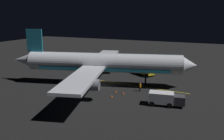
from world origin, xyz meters
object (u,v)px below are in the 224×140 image
at_px(catering_truck, 144,70).
at_px(traffic_cone_far, 131,83).
at_px(traffic_cone_near_left, 116,91).
at_px(traffic_cone_near_right, 123,93).
at_px(baggage_truck, 165,99).
at_px(traffic_cone_under_wing, 112,96).
at_px(airliner, 101,63).
at_px(ground_crew_worker, 140,87).

height_order(catering_truck, traffic_cone_far, catering_truck).
distance_m(traffic_cone_near_left, traffic_cone_near_right, 1.85).
xyz_separation_m(traffic_cone_near_left, traffic_cone_far, (-6.76, 0.77, 0.00)).
distance_m(baggage_truck, traffic_cone_under_wing, 9.82).
height_order(airliner, traffic_cone_far, airliner).
bearing_deg(ground_crew_worker, traffic_cone_near_right, -37.15).
xyz_separation_m(traffic_cone_near_right, traffic_cone_far, (-7.22, -1.02, 0.00)).
distance_m(baggage_truck, traffic_cone_near_left, 10.67).
height_order(airliner, traffic_cone_under_wing, airliner).
relative_size(catering_truck, traffic_cone_far, 11.51).
height_order(airliner, baggage_truck, airliner).
bearing_deg(traffic_cone_under_wing, traffic_cone_near_left, -170.71).
height_order(airliner, ground_crew_worker, airliner).
bearing_deg(baggage_truck, ground_crew_worker, -132.29).
distance_m(airliner, traffic_cone_far, 8.01).
bearing_deg(airliner, baggage_truck, 67.06).
bearing_deg(traffic_cone_far, catering_truck, 176.75).
bearing_deg(traffic_cone_near_left, ground_crew_worker, 122.92).
bearing_deg(traffic_cone_under_wing, ground_crew_worker, 146.69).
relative_size(catering_truck, traffic_cone_near_right, 11.51).
bearing_deg(traffic_cone_far, ground_crew_worker, 40.34).
bearing_deg(traffic_cone_near_left, traffic_cone_near_right, 75.73).
distance_m(airliner, ground_crew_worker, 10.12).
distance_m(baggage_truck, ground_crew_worker, 8.18).
relative_size(catering_truck, ground_crew_worker, 3.64).
xyz_separation_m(ground_crew_worker, traffic_cone_near_right, (3.18, -2.41, -0.64)).
height_order(baggage_truck, traffic_cone_under_wing, baggage_truck).
height_order(catering_truck, traffic_cone_near_right, catering_truck).
height_order(catering_truck, traffic_cone_near_left, catering_truck).
bearing_deg(ground_crew_worker, traffic_cone_near_left, -57.08).
xyz_separation_m(airliner, baggage_truck, (6.49, 15.33, -3.58)).
relative_size(traffic_cone_near_right, traffic_cone_under_wing, 1.00).
relative_size(catering_truck, traffic_cone_under_wing, 11.51).
xyz_separation_m(baggage_truck, traffic_cone_far, (-9.54, -9.48, -0.94)).
bearing_deg(traffic_cone_near_left, catering_truck, 175.32).
height_order(airliner, traffic_cone_near_left, airliner).
bearing_deg(baggage_truck, airliner, -112.94).
bearing_deg(airliner, traffic_cone_near_right, 58.80).
distance_m(traffic_cone_under_wing, traffic_cone_far, 9.71).
distance_m(ground_crew_worker, traffic_cone_far, 5.34).
xyz_separation_m(airliner, traffic_cone_near_right, (4.16, 6.88, -4.53)).
bearing_deg(traffic_cone_near_left, baggage_truck, 74.82).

